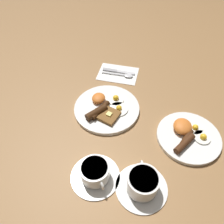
{
  "coord_description": "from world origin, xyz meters",
  "views": [
    {
      "loc": [
        0.58,
        0.2,
        0.68
      ],
      "look_at": [
        0.03,
        0.03,
        0.03
      ],
      "focal_mm": 35.0,
      "sensor_mm": 36.0,
      "label": 1
    }
  ],
  "objects_px": {
    "teacup_far": "(142,184)",
    "knife": "(117,71)",
    "breakfast_plate_near": "(106,108)",
    "spoon": "(125,75)",
    "teacup_near": "(95,173)",
    "breakfast_plate_far": "(188,135)"
  },
  "relations": [
    {
      "from": "teacup_near",
      "to": "teacup_far",
      "type": "distance_m",
      "value": 0.15
    },
    {
      "from": "teacup_far",
      "to": "knife",
      "type": "bearing_deg",
      "value": -156.51
    },
    {
      "from": "breakfast_plate_near",
      "to": "teacup_far",
      "type": "height_order",
      "value": "teacup_far"
    },
    {
      "from": "breakfast_plate_far",
      "to": "teacup_far",
      "type": "xyz_separation_m",
      "value": [
        0.24,
        -0.13,
        0.02
      ]
    },
    {
      "from": "breakfast_plate_far",
      "to": "knife",
      "type": "relative_size",
      "value": 1.46
    },
    {
      "from": "breakfast_plate_near",
      "to": "spoon",
      "type": "height_order",
      "value": "breakfast_plate_near"
    },
    {
      "from": "knife",
      "to": "spoon",
      "type": "height_order",
      "value": "spoon"
    },
    {
      "from": "teacup_far",
      "to": "knife",
      "type": "xyz_separation_m",
      "value": [
        -0.54,
        -0.23,
        -0.03
      ]
    },
    {
      "from": "knife",
      "to": "spoon",
      "type": "distance_m",
      "value": 0.05
    },
    {
      "from": "breakfast_plate_far",
      "to": "teacup_near",
      "type": "height_order",
      "value": "teacup_near"
    },
    {
      "from": "breakfast_plate_near",
      "to": "knife",
      "type": "bearing_deg",
      "value": -173.9
    },
    {
      "from": "breakfast_plate_far",
      "to": "knife",
      "type": "xyz_separation_m",
      "value": [
        -0.3,
        -0.36,
        -0.01
      ]
    },
    {
      "from": "knife",
      "to": "breakfast_plate_near",
      "type": "bearing_deg",
      "value": -86.37
    },
    {
      "from": "teacup_far",
      "to": "teacup_near",
      "type": "bearing_deg",
      "value": -87.51
    },
    {
      "from": "breakfast_plate_near",
      "to": "knife",
      "type": "distance_m",
      "value": 0.26
    },
    {
      "from": "breakfast_plate_far",
      "to": "teacup_far",
      "type": "height_order",
      "value": "teacup_far"
    },
    {
      "from": "teacup_near",
      "to": "breakfast_plate_near",
      "type": "bearing_deg",
      "value": -169.14
    },
    {
      "from": "teacup_far",
      "to": "spoon",
      "type": "height_order",
      "value": "teacup_far"
    },
    {
      "from": "spoon",
      "to": "teacup_near",
      "type": "bearing_deg",
      "value": -90.11
    },
    {
      "from": "breakfast_plate_near",
      "to": "teacup_far",
      "type": "bearing_deg",
      "value": 36.06
    },
    {
      "from": "teacup_far",
      "to": "knife",
      "type": "height_order",
      "value": "teacup_far"
    },
    {
      "from": "teacup_near",
      "to": "spoon",
      "type": "bearing_deg",
      "value": -176.04
    }
  ]
}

